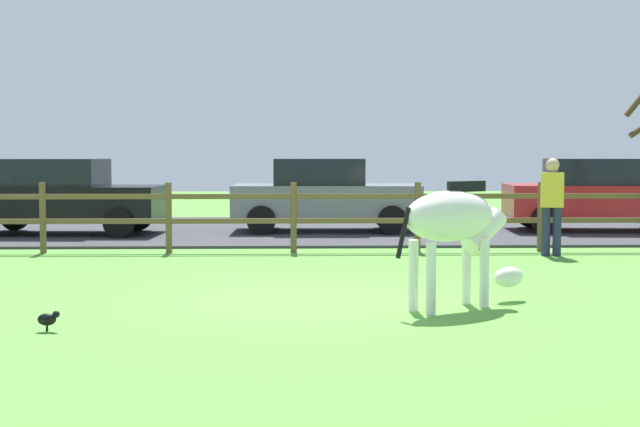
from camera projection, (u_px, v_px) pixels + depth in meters
ground_plane at (308, 299)px, 10.39m from camera, size 60.00×60.00×0.00m
parking_asphalt at (302, 230)px, 19.67m from camera, size 28.00×7.40×0.05m
paddock_fence at (294, 212)px, 15.33m from camera, size 21.76×0.11×1.22m
zebra at (455, 225)px, 9.72m from camera, size 1.68×1.27×1.41m
crow_on_grass at (48, 319)px, 8.49m from camera, size 0.21×0.10×0.20m
parked_car_grey at (325, 194)px, 18.99m from camera, size 4.04×1.97×1.56m
parked_car_black at (62, 196)px, 18.29m from camera, size 4.08×2.04×1.56m
parked_car_red at (599, 194)px, 19.06m from camera, size 4.12×2.12×1.56m
visitor_near_fence at (552, 202)px, 14.76m from camera, size 0.39×0.28×1.64m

